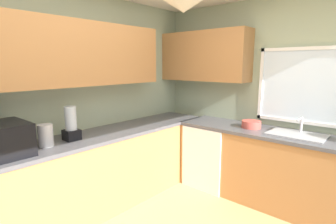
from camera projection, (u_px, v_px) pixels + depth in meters
room_shell at (154, 52)px, 2.69m from camera, size 3.55×4.08×2.58m
counter_run_left at (83, 177)px, 2.95m from camera, size 0.65×3.69×0.90m
counter_run_back at (282, 170)px, 3.14m from camera, size 2.64×0.65×0.90m
dishwasher at (212, 155)px, 3.74m from camera, size 0.60×0.60×0.85m
microwave at (4, 139)px, 2.31m from camera, size 0.48×0.36×0.29m
kettle at (46, 136)px, 2.56m from camera, size 0.14×0.14×0.22m
sink_assembly at (297, 134)px, 2.99m from camera, size 0.60×0.40×0.19m
bowl at (251, 124)px, 3.32m from camera, size 0.24×0.24×0.09m
blender_appliance at (71, 125)px, 2.77m from camera, size 0.15×0.15×0.36m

